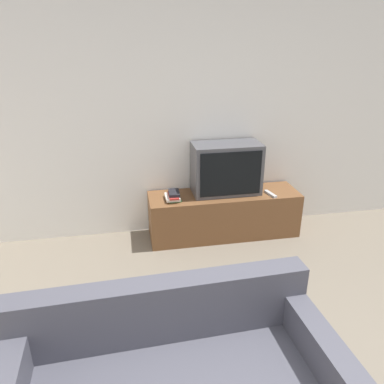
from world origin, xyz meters
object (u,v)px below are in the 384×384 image
(book_stack, at_px, (173,196))
(remote_on_stand, at_px, (270,194))
(television, at_px, (226,168))
(tv_stand, at_px, (224,214))

(book_stack, relative_size, remote_on_stand, 1.13)
(television, height_order, remote_on_stand, television)
(tv_stand, distance_m, remote_on_stand, 0.57)
(tv_stand, distance_m, television, 0.53)
(television, bearing_deg, tv_stand, -115.85)
(television, distance_m, book_stack, 0.66)
(television, xyz_separation_m, book_stack, (-0.61, -0.11, -0.23))
(tv_stand, height_order, television, television)
(book_stack, xyz_separation_m, remote_on_stand, (1.07, -0.07, -0.03))
(television, xyz_separation_m, remote_on_stand, (0.47, -0.18, -0.27))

